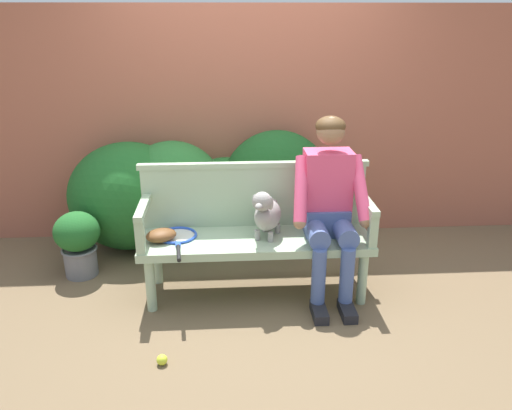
# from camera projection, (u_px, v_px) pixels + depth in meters

# --- Properties ---
(ground_plane) EXTENTS (40.00, 40.00, 0.00)m
(ground_plane) POSITION_uv_depth(u_px,v_px,m) (256.00, 292.00, 3.91)
(ground_plane) COLOR brown
(brick_garden_fence) EXTENTS (8.00, 0.30, 2.07)m
(brick_garden_fence) POSITION_uv_depth(u_px,v_px,m) (247.00, 123.00, 4.72)
(brick_garden_fence) COLOR #9E5642
(brick_garden_fence) RESTS_ON ground
(hedge_bush_mid_right) EXTENTS (0.99, 0.71, 1.04)m
(hedge_bush_mid_right) POSITION_uv_depth(u_px,v_px,m) (276.00, 188.00, 4.57)
(hedge_bush_mid_right) COLOR #194C1E
(hedge_bush_mid_right) RESTS_ON ground
(hedge_bush_far_right) EXTENTS (0.93, 0.84, 0.96)m
(hedge_bush_far_right) POSITION_uv_depth(u_px,v_px,m) (173.00, 194.00, 4.54)
(hedge_bush_far_right) COLOR #286B2D
(hedge_bush_far_right) RESTS_ON ground
(hedge_bush_far_left) EXTENTS (0.78, 0.71, 0.79)m
(hedge_bush_far_left) POSITION_uv_depth(u_px,v_px,m) (226.00, 201.00, 4.63)
(hedge_bush_far_left) COLOR #1E5B23
(hedge_bush_far_left) RESTS_ON ground
(hedge_bush_mid_left) EXTENTS (1.06, 0.89, 0.96)m
(hedge_bush_mid_left) POSITION_uv_depth(u_px,v_px,m) (130.00, 196.00, 4.49)
(hedge_bush_mid_left) COLOR #1E5B23
(hedge_bush_mid_left) RESTS_ON ground
(garden_bench) EXTENTS (1.68, 0.52, 0.46)m
(garden_bench) POSITION_uv_depth(u_px,v_px,m) (256.00, 244.00, 3.76)
(garden_bench) COLOR #9EB793
(garden_bench) RESTS_ON ground
(bench_backrest) EXTENTS (1.72, 0.06, 0.50)m
(bench_backrest) POSITION_uv_depth(u_px,v_px,m) (254.00, 194.00, 3.86)
(bench_backrest) COLOR #9EB793
(bench_backrest) RESTS_ON garden_bench
(bench_armrest_left_end) EXTENTS (0.06, 0.52, 0.28)m
(bench_armrest_left_end) POSITION_uv_depth(u_px,v_px,m) (142.00, 219.00, 3.54)
(bench_armrest_left_end) COLOR #9EB793
(bench_armrest_left_end) RESTS_ON garden_bench
(bench_armrest_right_end) EXTENTS (0.06, 0.52, 0.28)m
(bench_armrest_right_end) POSITION_uv_depth(u_px,v_px,m) (369.00, 213.00, 3.63)
(bench_armrest_right_end) COLOR #9EB793
(bench_armrest_right_end) RESTS_ON garden_bench
(person_seated) EXTENTS (0.56, 0.66, 1.33)m
(person_seated) POSITION_uv_depth(u_px,v_px,m) (329.00, 202.00, 3.66)
(person_seated) COLOR black
(person_seated) RESTS_ON ground
(dog_on_bench) EXTENTS (0.27, 0.38, 0.38)m
(dog_on_bench) POSITION_uv_depth(u_px,v_px,m) (266.00, 213.00, 3.66)
(dog_on_bench) COLOR gray
(dog_on_bench) RESTS_ON garden_bench
(tennis_racket) EXTENTS (0.32, 0.57, 0.03)m
(tennis_racket) POSITION_uv_depth(u_px,v_px,m) (177.00, 237.00, 3.72)
(tennis_racket) COLOR blue
(tennis_racket) RESTS_ON garden_bench
(baseball_glove) EXTENTS (0.27, 0.25, 0.09)m
(baseball_glove) POSITION_uv_depth(u_px,v_px,m) (161.00, 235.00, 3.66)
(baseball_glove) COLOR brown
(baseball_glove) RESTS_ON garden_bench
(tennis_ball) EXTENTS (0.07, 0.07, 0.07)m
(tennis_ball) POSITION_uv_depth(u_px,v_px,m) (162.00, 360.00, 3.10)
(tennis_ball) COLOR #CCDB33
(tennis_ball) RESTS_ON ground
(potted_plant) EXTENTS (0.36, 0.36, 0.54)m
(potted_plant) POSITION_uv_depth(u_px,v_px,m) (78.00, 240.00, 4.05)
(potted_plant) COLOR slate
(potted_plant) RESTS_ON ground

